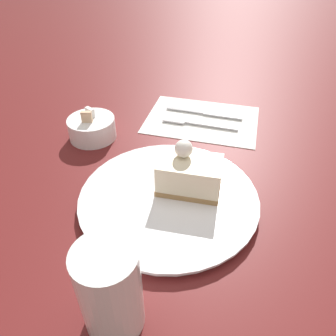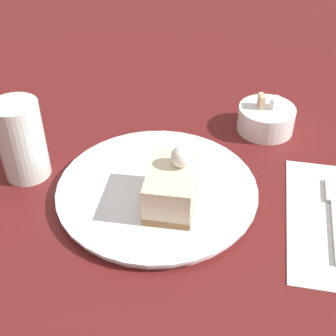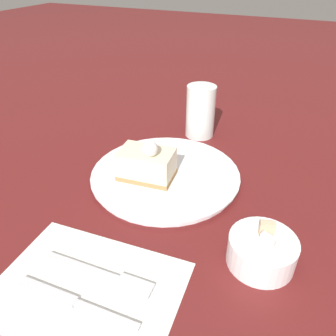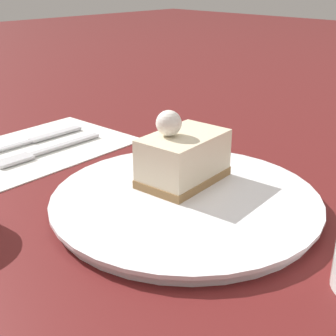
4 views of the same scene
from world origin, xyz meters
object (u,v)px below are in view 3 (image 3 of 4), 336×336
(fork, at_px, (106,275))
(drinking_glass, at_px, (200,111))
(cake_slice, at_px, (147,164))
(sugar_bowl, at_px, (262,251))
(knife, at_px, (64,298))
(plate, at_px, (165,175))

(fork, bearing_deg, drinking_glass, -178.82)
(cake_slice, xyz_separation_m, fork, (0.21, 0.05, -0.04))
(drinking_glass, bearing_deg, fork, 3.48)
(cake_slice, height_order, sugar_bowl, cake_slice)
(knife, relative_size, drinking_glass, 1.46)
(plate, xyz_separation_m, cake_slice, (0.03, -0.02, 0.04))
(knife, height_order, drinking_glass, drinking_glass)
(cake_slice, distance_m, fork, 0.22)
(plate, distance_m, fork, 0.24)
(cake_slice, distance_m, knife, 0.27)
(drinking_glass, bearing_deg, plate, 0.71)
(sugar_bowl, bearing_deg, fork, -58.26)
(cake_slice, relative_size, sugar_bowl, 1.12)
(knife, height_order, sugar_bowl, sugar_bowl)
(cake_slice, relative_size, knife, 0.61)
(fork, bearing_deg, plate, -176.55)
(sugar_bowl, bearing_deg, drinking_glass, -147.80)
(fork, xyz_separation_m, sugar_bowl, (-0.11, 0.18, 0.02))
(cake_slice, distance_m, drinking_glass, 0.23)
(knife, bearing_deg, drinking_glass, 177.54)
(cake_slice, height_order, fork, cake_slice)
(cake_slice, xyz_separation_m, knife, (0.26, 0.02, -0.04))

